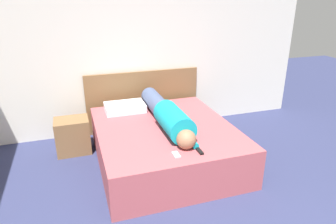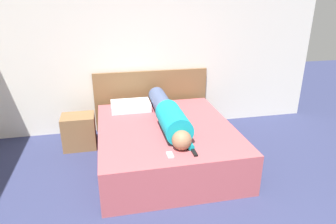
# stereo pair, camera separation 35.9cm
# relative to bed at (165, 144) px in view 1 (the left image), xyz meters

# --- Properties ---
(wall_back) EXTENTS (5.87, 0.06, 2.60)m
(wall_back) POSITION_rel_bed_xyz_m (-0.18, 1.19, 1.05)
(wall_back) COLOR silver
(wall_back) RESTS_ON ground_plane
(bed) EXTENTS (1.70, 1.95, 0.50)m
(bed) POSITION_rel_bed_xyz_m (0.00, 0.00, 0.00)
(bed) COLOR #A84C51
(bed) RESTS_ON ground_plane
(headboard) EXTENTS (1.82, 0.04, 0.96)m
(headboard) POSITION_rel_bed_xyz_m (-0.00, 1.12, 0.23)
(headboard) COLOR brown
(headboard) RESTS_ON ground_plane
(nightstand) EXTENTS (0.46, 0.36, 0.49)m
(nightstand) POSITION_rel_bed_xyz_m (-1.14, 0.63, -0.00)
(nightstand) COLOR brown
(nightstand) RESTS_ON ground_plane
(person_lying) EXTENTS (0.32, 1.67, 0.32)m
(person_lying) POSITION_rel_bed_xyz_m (0.05, 0.02, 0.39)
(person_lying) COLOR #936B4C
(person_lying) RESTS_ON bed
(pillow_near_headboard) EXTENTS (0.56, 0.38, 0.11)m
(pillow_near_headboard) POSITION_rel_bed_xyz_m (-0.38, 0.70, 0.30)
(pillow_near_headboard) COLOR white
(pillow_near_headboard) RESTS_ON bed
(tv_remote) EXTENTS (0.04, 0.15, 0.02)m
(tv_remote) POSITION_rel_bed_xyz_m (0.15, -0.76, 0.26)
(tv_remote) COLOR black
(tv_remote) RESTS_ON bed
(cell_phone) EXTENTS (0.06, 0.13, 0.01)m
(cell_phone) POSITION_rel_bed_xyz_m (-0.11, -0.74, 0.26)
(cell_phone) COLOR #B2B7BC
(cell_phone) RESTS_ON bed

